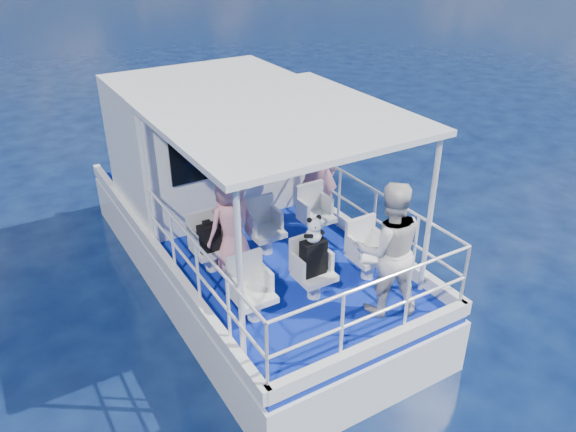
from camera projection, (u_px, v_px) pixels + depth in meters
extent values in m
plane|color=#071236|center=(274.00, 307.00, 8.77)|extent=(2000.00, 2000.00, 0.00)
cube|color=white|center=(245.00, 276.00, 9.52)|extent=(3.00, 7.00, 1.60)
cube|color=navy|center=(243.00, 232.00, 9.12)|extent=(2.90, 6.90, 0.10)
cube|color=white|center=(206.00, 141.00, 9.56)|extent=(2.85, 2.00, 2.20)
cube|color=white|center=(279.00, 117.00, 7.13)|extent=(3.00, 3.20, 0.08)
cylinder|color=white|center=(240.00, 281.00, 5.93)|extent=(0.07, 0.07, 2.20)
cylinder|color=white|center=(430.00, 218.00, 7.15)|extent=(0.07, 0.07, 2.20)
cylinder|color=white|center=(150.00, 182.00, 8.11)|extent=(0.07, 0.07, 2.20)
cylinder|color=white|center=(307.00, 147.00, 9.34)|extent=(0.07, 0.07, 2.20)
cube|color=silver|center=(211.00, 258.00, 8.00)|extent=(0.48, 0.46, 0.38)
cube|color=silver|center=(266.00, 241.00, 8.40)|extent=(0.48, 0.46, 0.38)
cube|color=silver|center=(316.00, 226.00, 8.81)|extent=(0.48, 0.46, 0.38)
cube|color=silver|center=(254.00, 306.00, 7.01)|extent=(0.48, 0.46, 0.38)
cube|color=silver|center=(314.00, 285.00, 7.42)|extent=(0.48, 0.46, 0.38)
cube|color=silver|center=(368.00, 265.00, 7.83)|extent=(0.48, 0.46, 0.38)
imported|color=pink|center=(231.00, 225.00, 7.71)|extent=(0.62, 0.49, 1.50)
imported|color=#CE8595|center=(318.00, 171.00, 9.03)|extent=(0.75, 0.63, 1.74)
imported|color=silver|center=(388.00, 249.00, 6.87)|extent=(1.07, 0.97, 1.79)
cube|color=black|center=(209.00, 238.00, 7.74)|extent=(0.30, 0.17, 0.39)
cube|color=black|center=(313.00, 257.00, 7.21)|extent=(0.32, 0.18, 0.49)
cube|color=black|center=(206.00, 223.00, 7.64)|extent=(0.11, 0.07, 0.07)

